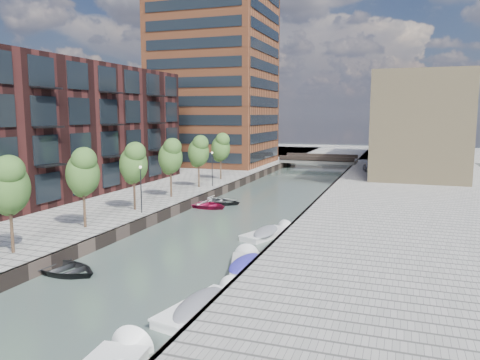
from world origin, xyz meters
The scene contains 27 objects.
water centered at (0.00, 40.00, 0.00)m, with size 300.00×300.00×0.00m, color #38473F.
quay_left centered at (-36.00, 40.00, 0.50)m, with size 60.00×140.00×1.00m, color gray.
quay_right centered at (16.00, 40.00, 0.50)m, with size 20.00×140.00×1.00m, color gray.
quay_wall_left centered at (-6.10, 40.00, 0.50)m, with size 0.25×140.00×1.00m, color #332823.
quay_wall_right centered at (6.10, 40.00, 0.50)m, with size 0.25×140.00×1.00m, color #332823.
far_closure centered at (0.00, 100.00, 0.50)m, with size 80.00×40.00×1.00m, color gray.
apartment_block centered at (-20.00, 30.00, 8.00)m, with size 8.00×38.00×14.00m, color black.
tower centered at (-17.00, 65.00, 16.00)m, with size 18.00×18.00×30.00m, color brown.
tan_block_near centered at (16.00, 62.00, 8.00)m, with size 12.00×25.00×14.00m, color #8E7B57.
tan_block_far centered at (16.00, 88.00, 9.00)m, with size 12.00×20.00×16.00m, color #8E7B57.
bridge centered at (0.00, 72.00, 1.39)m, with size 13.00×6.00×1.30m.
tree_1 centered at (-8.50, 11.00, 5.31)m, with size 2.50×2.50×5.95m.
tree_2 centered at (-8.50, 18.00, 5.31)m, with size 2.50×2.50×5.95m.
tree_3 centered at (-8.50, 25.00, 5.31)m, with size 2.50×2.50×5.95m.
tree_4 centered at (-8.50, 32.00, 5.31)m, with size 2.50×2.50×5.95m.
tree_5 centered at (-8.50, 39.00, 5.31)m, with size 2.50×2.50×5.95m.
tree_6 centered at (-8.50, 46.00, 5.31)m, with size 2.50×2.50×5.95m.
lamp_1 centered at (-7.20, 24.00, 3.51)m, with size 0.24×0.24×4.12m.
lamp_2 centered at (-7.20, 40.00, 3.51)m, with size 0.24×0.24×4.12m.
sloop_1 centered at (-4.96, 11.27, 0.00)m, with size 3.49×4.89×1.01m, color black.
sloop_2 centered at (-4.89, 32.45, 0.00)m, with size 3.55×4.97×1.03m, color maroon.
sloop_3 centered at (-4.96, 34.78, 0.00)m, with size 3.66×5.13×1.06m, color silver.
sloop_4 centered at (-4.22, 34.66, 0.00)m, with size 3.41×4.78×0.99m, color black.
motorboat_1 centered at (5.32, 9.17, 0.22)m, with size 3.05×5.80×1.84m.
motorboat_3 centered at (5.14, 15.82, 0.21)m, with size 3.14×5.34×1.68m.
motorboat_4 centered at (4.44, 23.79, 0.20)m, with size 3.39×5.26×1.66m.
car centered at (9.25, 62.02, 1.58)m, with size 1.37×3.40×1.16m, color gray.
Camera 1 is at (14.11, -10.89, 9.54)m, focal length 35.00 mm.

